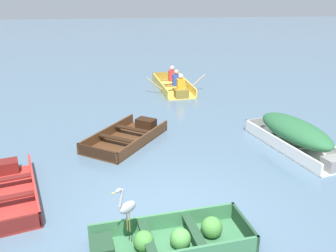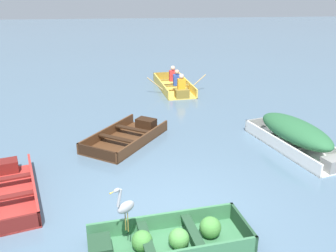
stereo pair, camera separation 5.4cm
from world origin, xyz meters
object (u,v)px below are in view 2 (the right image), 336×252
object	(u,v)px
skiff_dark_varnish_far_moored	(128,136)
rowboat_yellow_with_crew	(175,85)
dinghy_green_foreground	(168,240)
skiff_white_mid_moored	(296,134)
heron_on_dinghy	(125,206)
skiff_red_near_moored	(9,190)

from	to	relation	value
skiff_dark_varnish_far_moored	rowboat_yellow_with_crew	bearing A→B (deg)	68.74
dinghy_green_foreground	rowboat_yellow_with_crew	distance (m)	9.52
skiff_white_mid_moored	heron_on_dinghy	distance (m)	5.64
skiff_white_mid_moored	rowboat_yellow_with_crew	size ratio (longest dim) A/B	1.02
skiff_red_near_moored	rowboat_yellow_with_crew	xyz separation A→B (m)	(4.32, 7.45, 0.10)
rowboat_yellow_with_crew	skiff_dark_varnish_far_moored	bearing A→B (deg)	-111.26
skiff_red_near_moored	skiff_dark_varnish_far_moored	bearing A→B (deg)	46.98
skiff_white_mid_moored	rowboat_yellow_with_crew	xyz separation A→B (m)	(-2.42, 5.89, -0.22)
skiff_dark_varnish_far_moored	heron_on_dinghy	xyz separation A→B (m)	(-0.03, -4.62, 0.77)
rowboat_yellow_with_crew	heron_on_dinghy	distance (m)	9.68
dinghy_green_foreground	skiff_red_near_moored	xyz separation A→B (m)	(-3.07, 1.98, -0.04)
dinghy_green_foreground	skiff_red_near_moored	size ratio (longest dim) A/B	0.98
skiff_white_mid_moored	heron_on_dinghy	world-z (taller)	heron_on_dinghy
skiff_red_near_moored	rowboat_yellow_with_crew	bearing A→B (deg)	59.91
skiff_red_near_moored	skiff_white_mid_moored	size ratio (longest dim) A/B	0.87
skiff_white_mid_moored	skiff_red_near_moored	bearing A→B (deg)	-166.96
skiff_dark_varnish_far_moored	rowboat_yellow_with_crew	distance (m)	5.20
skiff_dark_varnish_far_moored	dinghy_green_foreground	bearing A→B (deg)	-82.05
heron_on_dinghy	dinghy_green_foreground	bearing A→B (deg)	3.00
skiff_red_near_moored	heron_on_dinghy	size ratio (longest dim) A/B	3.32
skiff_white_mid_moored	heron_on_dinghy	size ratio (longest dim) A/B	3.83
skiff_red_near_moored	heron_on_dinghy	distance (m)	3.23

